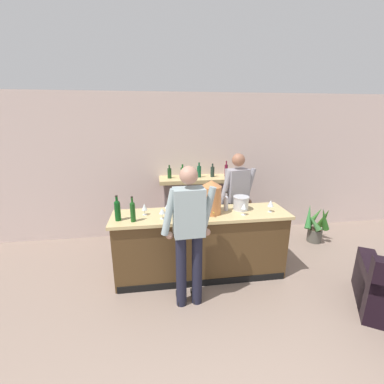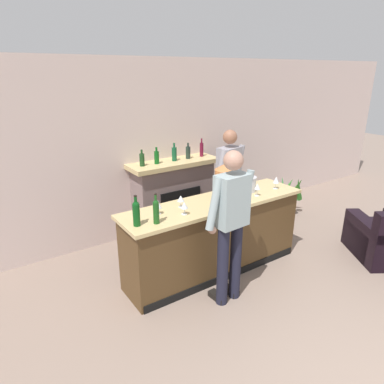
{
  "view_description": "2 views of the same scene",
  "coord_description": "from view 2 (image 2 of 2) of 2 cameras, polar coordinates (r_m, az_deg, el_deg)",
  "views": [
    {
      "loc": [
        -0.59,
        -0.6,
        2.31
      ],
      "look_at": [
        -0.06,
        3.13,
        1.2
      ],
      "focal_mm": 24.0,
      "sensor_mm": 36.0,
      "label": 1
    },
    {
      "loc": [
        -2.48,
        -0.41,
        2.56
      ],
      "look_at": [
        -0.22,
        2.93,
        1.11
      ],
      "focal_mm": 32.0,
      "sensor_mm": 36.0,
      "label": 2
    }
  ],
  "objects": [
    {
      "name": "wall_back_panel",
      "position": [
        5.49,
        -6.37,
        7.1
      ],
      "size": [
        12.0,
        0.07,
        2.75
      ],
      "color": "beige",
      "rests_on": "ground_plane"
    },
    {
      "name": "wine_glass_by_dispenser",
      "position": [
        4.55,
        10.84,
        0.85
      ],
      "size": [
        0.08,
        0.08,
        0.17
      ],
      "color": "silver",
      "rests_on": "bar_counter"
    },
    {
      "name": "ice_bucket_steel",
      "position": [
        4.72,
        9.29,
        1.35
      ],
      "size": [
        0.23,
        0.23,
        0.2
      ],
      "color": "silver",
      "rests_on": "bar_counter"
    },
    {
      "name": "person_bartender",
      "position": [
        5.2,
        6.12,
        1.76
      ],
      "size": [
        0.64,
        0.37,
        1.75
      ],
      "color": "#474736",
      "rests_on": "ground_plane"
    },
    {
      "name": "person_customer",
      "position": [
        3.76,
        6.45,
        -5.02
      ],
      "size": [
        0.66,
        0.32,
        1.79
      ],
      "color": "black",
      "rests_on": "ground_plane"
    },
    {
      "name": "wine_bottle_rose_blush",
      "position": [
        3.65,
        -9.28,
        -3.36
      ],
      "size": [
        0.08,
        0.08,
        0.34
      ],
      "color": "#0B4214",
      "rests_on": "bar_counter"
    },
    {
      "name": "bar_counter",
      "position": [
        4.53,
        3.77,
        -7.39
      ],
      "size": [
        2.52,
        0.65,
        0.99
      ],
      "color": "#4C351C",
      "rests_on": "ground_plane"
    },
    {
      "name": "wine_bottle_cabernet_heavy",
      "position": [
        4.56,
        7.25,
        1.12
      ],
      "size": [
        0.07,
        0.07,
        0.28
      ],
      "color": "#B3B2BF",
      "rests_on": "bar_counter"
    },
    {
      "name": "wine_glass_back_row",
      "position": [
        3.9,
        -1.29,
        -2.29
      ],
      "size": [
        0.09,
        0.09,
        0.15
      ],
      "color": "silver",
      "rests_on": "bar_counter"
    },
    {
      "name": "wine_glass_mid_counter",
      "position": [
        4.1,
        -1.88,
        -1.13
      ],
      "size": [
        0.09,
        0.09,
        0.15
      ],
      "color": "silver",
      "rests_on": "bar_counter"
    },
    {
      "name": "wine_glass_near_bucket",
      "position": [
        3.92,
        -5.65,
        -2.1
      ],
      "size": [
        0.08,
        0.08,
        0.17
      ],
      "color": "silver",
      "rests_on": "bar_counter"
    },
    {
      "name": "fireplace_stone",
      "position": [
        5.57,
        -3.07,
        -0.71
      ],
      "size": [
        1.46,
        0.52,
        1.51
      ],
      "color": "slate",
      "rests_on": "ground_plane"
    },
    {
      "name": "wine_glass_front_left",
      "position": [
        4.88,
        13.85,
        1.93
      ],
      "size": [
        0.09,
        0.09,
        0.18
      ],
      "color": "silver",
      "rests_on": "bar_counter"
    },
    {
      "name": "copper_dispenser",
      "position": [
        4.32,
        5.62,
        1.74
      ],
      "size": [
        0.29,
        0.32,
        0.48
      ],
      "color": "#C57843",
      "rests_on": "bar_counter"
    },
    {
      "name": "potted_plant_corner",
      "position": [
        6.63,
        16.07,
        -0.6
      ],
      "size": [
        0.49,
        0.5,
        0.75
      ],
      "color": "#535047",
      "rests_on": "ground_plane"
    },
    {
      "name": "wine_bottle_riesling_slim",
      "position": [
        3.68,
        -6.01,
        -3.07
      ],
      "size": [
        0.07,
        0.07,
        0.34
      ],
      "color": "#174A17",
      "rests_on": "bar_counter"
    }
  ]
}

